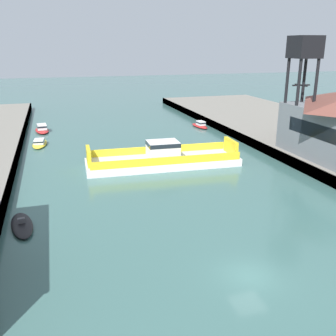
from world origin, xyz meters
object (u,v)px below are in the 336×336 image
Objects in this scene: chain_ferry at (163,159)px; moored_boat_near_left at (39,143)px; moored_boat_near_right at (22,225)px; moored_boat_mid_left at (42,129)px; crane_tower at (304,59)px; moored_boat_mid_right at (200,125)px.

moored_boat_near_left is (-17.44, 17.81, -0.68)m from chain_ferry.
chain_ferry is at bearing -45.59° from moored_boat_near_left.
moored_boat_near_right is 44.31m from moored_boat_mid_left.
crane_tower is (38.84, 12.77, 14.61)m from moored_boat_near_right.
moored_boat_near_right is (-18.49, -15.11, -0.85)m from chain_ferry.
moored_boat_mid_right is 0.37× the size of crane_tower.
moored_boat_mid_left is 32.69m from moored_boat_mid_right.
moored_boat_mid_left is 51.02m from crane_tower.
chain_ferry is 1.35× the size of crane_tower.
moored_boat_near_right is at bearing -140.74° from chain_ferry.
moored_boat_near_right is at bearing -161.79° from crane_tower.
moored_boat_near_left is 32.94m from moored_boat_near_right.
moored_boat_near_right is 0.38× the size of crane_tower.
crane_tower is (20.35, -2.34, 13.75)m from chain_ferry.
crane_tower reaches higher than moored_boat_mid_right.
moored_boat_near_right is 0.86× the size of moored_boat_mid_left.
moored_boat_mid_left is at bearing 170.72° from moored_boat_mid_right.
chain_ferry is 33.85m from moored_boat_mid_left.
moored_boat_mid_right is at bearing 10.61° from moored_boat_near_left.
moored_boat_near_left is at bearing 151.94° from crane_tower.
moored_boat_near_right is 51.49m from moored_boat_mid_right.
crane_tower is at bearing 18.21° from moored_boat_near_right.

